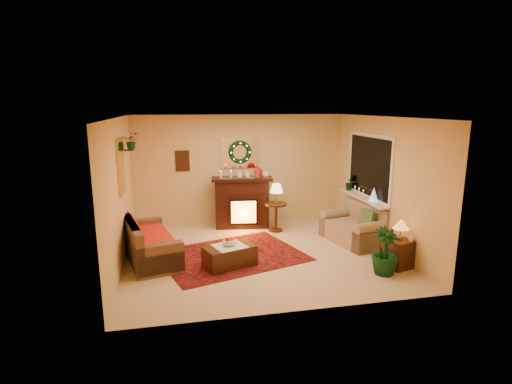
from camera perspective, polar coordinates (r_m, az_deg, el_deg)
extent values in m
plane|color=beige|center=(7.80, 0.53, -8.82)|extent=(5.00, 5.00, 0.00)
plane|color=white|center=(7.28, 0.57, 10.64)|extent=(5.00, 5.00, 0.00)
plane|color=#EFD88C|center=(9.61, -2.32, 3.24)|extent=(5.00, 5.00, 0.00)
plane|color=#EFD88C|center=(5.32, 5.74, -4.27)|extent=(5.00, 5.00, 0.00)
plane|color=#EFD88C|center=(7.33, -18.92, -0.27)|extent=(4.50, 4.50, 0.00)
plane|color=#EFD88C|center=(8.32, 17.62, 1.25)|extent=(4.50, 4.50, 0.00)
cube|color=maroon|center=(7.72, -3.52, -9.05)|extent=(3.03, 2.61, 0.01)
cube|color=#4F3E29|center=(7.66, -14.89, -6.24)|extent=(1.20, 1.93, 0.77)
cube|color=red|center=(7.77, -15.18, -5.79)|extent=(0.75, 1.21, 0.02)
cube|color=black|center=(9.29, -2.01, -1.79)|extent=(1.27, 0.55, 1.12)
sphere|color=red|center=(9.23, 0.33, 2.87)|extent=(0.20, 0.20, 0.20)
cylinder|color=#F7EAC4|center=(9.05, -5.04, 2.38)|extent=(0.06, 0.06, 0.17)
cylinder|color=silver|center=(9.09, -3.60, 2.44)|extent=(0.06, 0.06, 0.18)
cube|color=white|center=(9.53, -2.32, 5.60)|extent=(0.92, 0.02, 0.72)
torus|color=#194719|center=(9.49, -2.28, 5.69)|extent=(0.55, 0.11, 0.55)
cube|color=#381E11|center=(9.43, -10.45, 4.41)|extent=(0.32, 0.03, 0.48)
cube|color=gold|center=(7.54, -18.73, 3.56)|extent=(0.03, 0.84, 1.00)
imported|color=#194719|center=(8.24, -17.27, 5.89)|extent=(0.33, 0.28, 0.36)
cube|color=#907D59|center=(8.56, 13.79, -4.29)|extent=(1.08, 1.52, 0.80)
cube|color=white|center=(8.75, 15.89, 3.54)|extent=(0.03, 1.86, 1.36)
cube|color=black|center=(8.74, 15.81, 3.54)|extent=(0.02, 1.70, 1.22)
cube|color=white|center=(8.83, 15.03, -0.83)|extent=(0.22, 1.86, 0.04)
cone|color=white|center=(8.44, 16.47, -0.32)|extent=(0.19, 0.19, 0.28)
imported|color=#18351A|center=(9.44, 13.26, 1.43)|extent=(0.26, 0.21, 0.47)
cylinder|color=#4A1C0E|center=(9.09, 2.84, -3.60)|extent=(0.59, 0.59, 0.65)
cone|color=#FFE3A8|center=(8.95, 2.94, -0.18)|extent=(0.30, 0.30, 0.45)
cube|color=#41240F|center=(7.54, 19.67, -8.14)|extent=(0.51, 0.51, 0.51)
cone|color=#FFAE29|center=(7.40, 19.99, -4.68)|extent=(0.28, 0.28, 0.41)
cube|color=#472E1E|center=(7.18, -3.78, -8.97)|extent=(1.00, 0.76, 0.37)
cylinder|color=beige|center=(7.11, -3.79, -7.12)|extent=(0.24, 0.24, 0.05)
imported|color=black|center=(7.11, 17.99, -7.72)|extent=(1.61, 1.61, 2.42)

